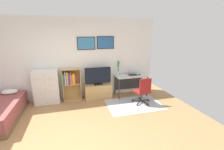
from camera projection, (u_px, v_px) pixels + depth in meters
ground_plane at (72, 141)px, 3.26m from camera, size 7.20×7.20×0.00m
wall_back_with_posters at (67, 59)px, 5.19m from camera, size 6.12×0.09×2.70m
area_rug at (134, 104)px, 4.98m from camera, size 1.70×1.20×0.01m
dresser at (46, 87)px, 4.96m from camera, size 0.75×0.46×1.09m
bookshelf at (71, 82)px, 5.18m from camera, size 0.58×0.30×1.07m
tv_stand at (98, 91)px, 5.48m from camera, size 0.93×0.41×0.48m
television at (98, 76)px, 5.32m from camera, size 0.89×0.16×0.60m
desk at (130, 79)px, 5.68m from camera, size 1.11×0.57×0.74m
office_chair at (143, 90)px, 4.91m from camera, size 0.57×0.58×0.86m
laptop at (132, 73)px, 5.65m from camera, size 0.36×0.39×0.15m
computer_mouse at (140, 74)px, 5.63m from camera, size 0.06×0.10×0.03m
bamboo_vase at (118, 68)px, 5.56m from camera, size 0.09×0.10×0.52m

